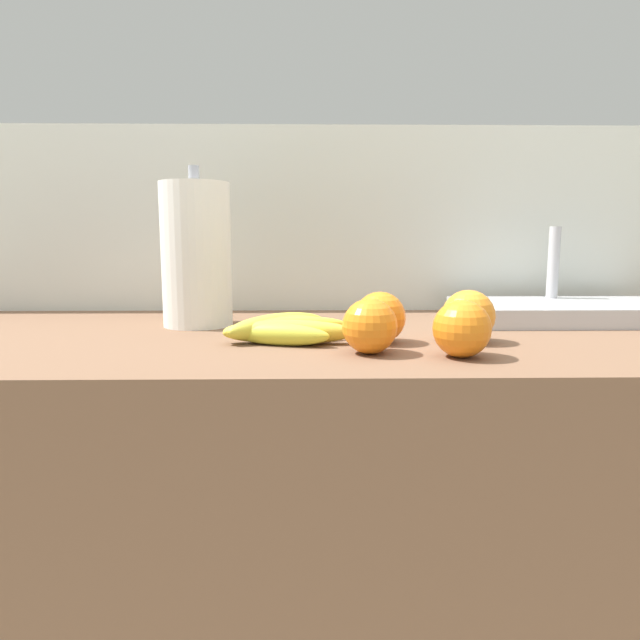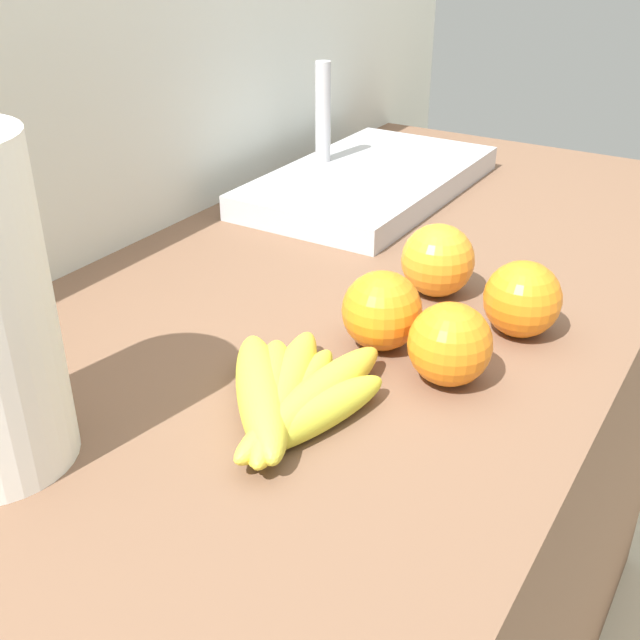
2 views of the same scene
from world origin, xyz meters
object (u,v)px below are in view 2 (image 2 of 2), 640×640
at_px(banana_bunch, 287,399).
at_px(orange_far_right, 382,311).
at_px(orange_back_right, 522,299).
at_px(sink_basin, 369,179).
at_px(orange_right, 438,260).
at_px(orange_center, 450,344).

height_order(banana_bunch, orange_far_right, orange_far_right).
relative_size(orange_back_right, sink_basin, 0.18).
distance_m(orange_far_right, orange_right, 0.14).
distance_m(orange_back_right, sink_basin, 0.47).
bearing_deg(orange_center, banana_bunch, 143.12).
bearing_deg(orange_right, orange_far_right, -179.28).
distance_m(banana_bunch, sink_basin, 0.61).
bearing_deg(sink_basin, banana_bunch, -158.42).
distance_m(orange_center, orange_right, 0.19).
bearing_deg(orange_far_right, orange_back_right, -48.24).
relative_size(banana_bunch, orange_center, 2.69).
bearing_deg(orange_far_right, sink_basin, 29.78).
bearing_deg(banana_bunch, orange_far_right, -4.58).
height_order(orange_center, orange_right, orange_right).
relative_size(orange_center, orange_back_right, 0.99).
bearing_deg(orange_right, sink_basin, 40.72).
distance_m(orange_center, orange_far_right, 0.09).
height_order(banana_bunch, orange_right, orange_right).
distance_m(banana_bunch, orange_far_right, 0.16).
xyz_separation_m(orange_center, orange_right, (0.17, 0.09, 0.00)).
xyz_separation_m(banana_bunch, orange_center, (0.13, -0.10, 0.02)).
xyz_separation_m(orange_center, orange_far_right, (0.03, 0.08, 0.00)).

